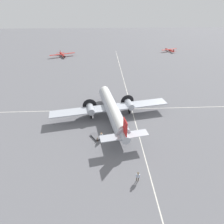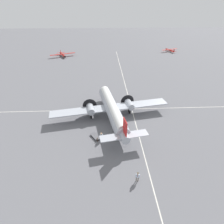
{
  "view_description": "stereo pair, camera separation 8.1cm",
  "coord_description": "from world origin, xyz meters",
  "px_view_note": "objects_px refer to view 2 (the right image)",
  "views": [
    {
      "loc": [
        31.04,
        -1.51,
        21.55
      ],
      "look_at": [
        0.0,
        0.0,
        1.73
      ],
      "focal_mm": 28.0,
      "sensor_mm": 36.0,
      "label": 1
    },
    {
      "loc": [
        31.05,
        -1.43,
        21.55
      ],
      "look_at": [
        0.0,
        0.0,
        1.73
      ],
      "focal_mm": 28.0,
      "sensor_mm": 36.0,
      "label": 2
    }
  ],
  "objects_px": {
    "airliner_main": "(112,108)",
    "ramp_agent": "(102,136)",
    "passenger_boarding": "(102,135)",
    "light_aircraft_distant": "(170,50)",
    "light_aircraft_taxiing": "(63,55)",
    "crew_foreground": "(138,176)",
    "suitcase_near_door": "(97,139)",
    "baggage_cart": "(95,136)"
  },
  "relations": [
    {
      "from": "passenger_boarding",
      "to": "ramp_agent",
      "type": "distance_m",
      "value": 0.34
    },
    {
      "from": "suitcase_near_door",
      "to": "light_aircraft_taxiing",
      "type": "xyz_separation_m",
      "value": [
        -57.64,
        -17.08,
        0.62
      ]
    },
    {
      "from": "crew_foreground",
      "to": "passenger_boarding",
      "type": "relative_size",
      "value": 1.03
    },
    {
      "from": "crew_foreground",
      "to": "light_aircraft_taxiing",
      "type": "relative_size",
      "value": 0.16
    },
    {
      "from": "crew_foreground",
      "to": "light_aircraft_distant",
      "type": "bearing_deg",
      "value": -98.46
    },
    {
      "from": "airliner_main",
      "to": "crew_foreground",
      "type": "xyz_separation_m",
      "value": [
        16.04,
        2.91,
        -1.5
      ]
    },
    {
      "from": "suitcase_near_door",
      "to": "baggage_cart",
      "type": "distance_m",
      "value": 0.96
    },
    {
      "from": "passenger_boarding",
      "to": "light_aircraft_taxiing",
      "type": "height_order",
      "value": "light_aircraft_taxiing"
    },
    {
      "from": "ramp_agent",
      "to": "light_aircraft_taxiing",
      "type": "relative_size",
      "value": 0.16
    },
    {
      "from": "passenger_boarding",
      "to": "light_aircraft_distant",
      "type": "bearing_deg",
      "value": -84.67
    },
    {
      "from": "airliner_main",
      "to": "light_aircraft_taxiing",
      "type": "bearing_deg",
      "value": 11.35
    },
    {
      "from": "suitcase_near_door",
      "to": "light_aircraft_taxiing",
      "type": "relative_size",
      "value": 0.05
    },
    {
      "from": "airliner_main",
      "to": "ramp_agent",
      "type": "height_order",
      "value": "airliner_main"
    },
    {
      "from": "airliner_main",
      "to": "crew_foreground",
      "type": "distance_m",
      "value": 16.37
    },
    {
      "from": "light_aircraft_distant",
      "to": "passenger_boarding",
      "type": "bearing_deg",
      "value": 132.45
    },
    {
      "from": "crew_foreground",
      "to": "passenger_boarding",
      "type": "distance_m",
      "value": 10.29
    },
    {
      "from": "crew_foreground",
      "to": "suitcase_near_door",
      "type": "height_order",
      "value": "crew_foreground"
    },
    {
      "from": "passenger_boarding",
      "to": "light_aircraft_distant",
      "type": "xyz_separation_m",
      "value": [
        -64.47,
        33.81,
        -0.25
      ]
    },
    {
      "from": "airliner_main",
      "to": "crew_foreground",
      "type": "height_order",
      "value": "airliner_main"
    },
    {
      "from": "ramp_agent",
      "to": "suitcase_near_door",
      "type": "height_order",
      "value": "ramp_agent"
    },
    {
      "from": "ramp_agent",
      "to": "light_aircraft_taxiing",
      "type": "distance_m",
      "value": 60.47
    },
    {
      "from": "passenger_boarding",
      "to": "light_aircraft_distant",
      "type": "height_order",
      "value": "light_aircraft_distant"
    },
    {
      "from": "passenger_boarding",
      "to": "baggage_cart",
      "type": "height_order",
      "value": "passenger_boarding"
    },
    {
      "from": "passenger_boarding",
      "to": "ramp_agent",
      "type": "relative_size",
      "value": 0.95
    },
    {
      "from": "suitcase_near_door",
      "to": "ramp_agent",
      "type": "bearing_deg",
      "value": 80.86
    },
    {
      "from": "crew_foreground",
      "to": "airliner_main",
      "type": "bearing_deg",
      "value": -66.78
    },
    {
      "from": "crew_foreground",
      "to": "ramp_agent",
      "type": "relative_size",
      "value": 0.98
    },
    {
      "from": "passenger_boarding",
      "to": "suitcase_near_door",
      "type": "relative_size",
      "value": 3.07
    },
    {
      "from": "baggage_cart",
      "to": "ramp_agent",
      "type": "bearing_deg",
      "value": -163.51
    },
    {
      "from": "airliner_main",
      "to": "baggage_cart",
      "type": "xyz_separation_m",
      "value": [
        6.38,
        -3.3,
        -2.29
      ]
    },
    {
      "from": "ramp_agent",
      "to": "baggage_cart",
      "type": "bearing_deg",
      "value": 113.65
    },
    {
      "from": "ramp_agent",
      "to": "light_aircraft_taxiing",
      "type": "xyz_separation_m",
      "value": [
        -57.77,
        -17.88,
        -0.2
      ]
    },
    {
      "from": "crew_foreground",
      "to": "light_aircraft_taxiing",
      "type": "height_order",
      "value": "light_aircraft_taxiing"
    },
    {
      "from": "passenger_boarding",
      "to": "airliner_main",
      "type": "bearing_deg",
      "value": -73.75
    },
    {
      "from": "ramp_agent",
      "to": "light_aircraft_distant",
      "type": "distance_m",
      "value": 73.1
    },
    {
      "from": "baggage_cart",
      "to": "light_aircraft_distant",
      "type": "distance_m",
      "value": 72.75
    },
    {
      "from": "crew_foreground",
      "to": "baggage_cart",
      "type": "xyz_separation_m",
      "value": [
        -9.65,
        -6.21,
        -0.8
      ]
    },
    {
      "from": "airliner_main",
      "to": "ramp_agent",
      "type": "bearing_deg",
      "value": 153.66
    },
    {
      "from": "crew_foreground",
      "to": "ramp_agent",
      "type": "height_order",
      "value": "ramp_agent"
    },
    {
      "from": "airliner_main",
      "to": "suitcase_near_door",
      "type": "relative_size",
      "value": 47.19
    },
    {
      "from": "baggage_cart",
      "to": "light_aircraft_taxiing",
      "type": "height_order",
      "value": "light_aircraft_taxiing"
    },
    {
      "from": "passenger_boarding",
      "to": "light_aircraft_distant",
      "type": "relative_size",
      "value": 0.19
    }
  ]
}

